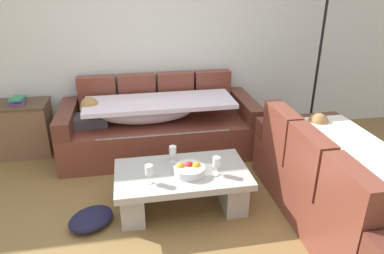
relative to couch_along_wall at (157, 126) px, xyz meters
The scene contains 14 objects.
ground_plane 1.66m from the couch_along_wall, 94.53° to the right, with size 14.00×14.00×0.00m, color brown.
back_wall 1.15m from the couch_along_wall, 103.71° to the left, with size 9.00×0.10×2.70m, color silver.
couch_along_wall is the anchor object (origin of this frame).
couch_near_window 2.16m from the couch_along_wall, 48.33° to the right, with size 0.92×2.02×0.88m.
coffee_table 1.19m from the couch_along_wall, 84.48° to the right, with size 1.20×0.68×0.38m.
fruit_bowl 1.25m from the couch_along_wall, 81.99° to the right, with size 0.28×0.28×0.10m.
wine_glass_near_left 1.34m from the couch_along_wall, 97.99° to the right, with size 0.07×0.07×0.17m.
wine_glass_near_right 1.36m from the couch_along_wall, 72.39° to the right, with size 0.07×0.07×0.17m.
wine_glass_far_back 1.02m from the couch_along_wall, 86.68° to the right, with size 0.07×0.07×0.17m.
open_magazine 1.24m from the couch_along_wall, 76.02° to the right, with size 0.28×0.21×0.01m, color white.
side_cabinet 1.63m from the couch_along_wall, behind, with size 0.72×0.44×0.64m.
book_stack_on_cabinet 1.63m from the couch_along_wall, behind, with size 0.19×0.21×0.08m.
floor_lamp 2.08m from the couch_along_wall, ahead, with size 0.33×0.31×1.95m.
crumpled_garment 1.51m from the couch_along_wall, 118.45° to the right, with size 0.40×0.32×0.12m, color #191933.
Camera 1 is at (-0.16, -2.28, 2.02)m, focal length 32.96 mm.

